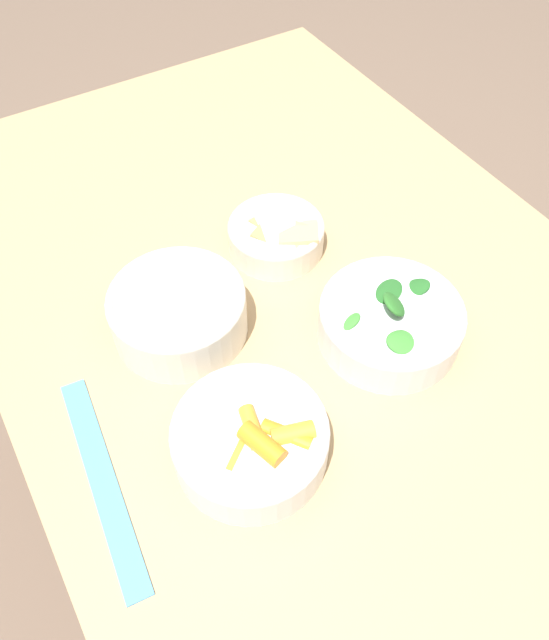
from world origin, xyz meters
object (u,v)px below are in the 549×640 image
object	(u,v)px
bowl_carrots	(251,440)
bowl_beans_hotdog	(179,313)
ruler	(103,480)
bowl_cookies	(277,235)
bowl_greens	(390,321)

from	to	relation	value
bowl_carrots	bowl_beans_hotdog	bearing A→B (deg)	-2.49
ruler	bowl_carrots	bearing A→B (deg)	-109.35
bowl_carrots	bowl_cookies	distance (m)	0.32
bowl_beans_hotdog	ruler	distance (m)	0.22
ruler	bowl_cookies	bearing A→B (deg)	-59.15
bowl_beans_hotdog	bowl_greens	bearing A→B (deg)	-123.59
bowl_greens	ruler	world-z (taller)	bowl_greens
bowl_carrots	bowl_greens	distance (m)	0.23
bowl_greens	bowl_beans_hotdog	bearing A→B (deg)	56.41
bowl_carrots	bowl_cookies	bearing A→B (deg)	-36.09
bowl_greens	bowl_beans_hotdog	xyz separation A→B (m)	(0.15, 0.22, 0.00)
bowl_greens	ruler	size ratio (longest dim) A/B	0.66
bowl_greens	bowl_beans_hotdog	size ratio (longest dim) A/B	1.05
bowl_carrots	bowl_beans_hotdog	world-z (taller)	bowl_carrots
bowl_carrots	bowl_beans_hotdog	size ratio (longest dim) A/B	1.00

